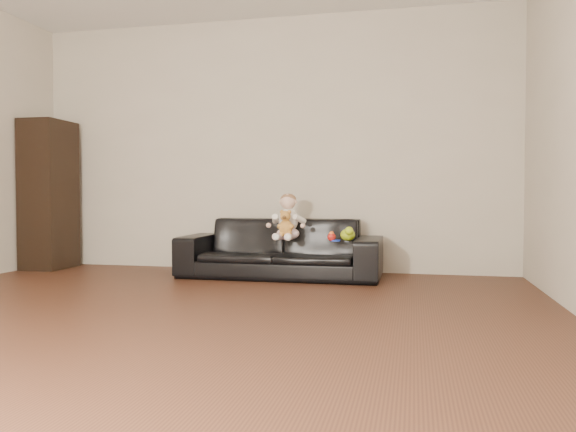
% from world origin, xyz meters
% --- Properties ---
extents(floor, '(5.50, 5.50, 0.00)m').
position_xyz_m(floor, '(0.00, 0.00, 0.00)').
color(floor, '#452618').
rests_on(floor, ground).
extents(wall_back, '(5.00, 0.00, 5.00)m').
position_xyz_m(wall_back, '(0.00, 2.75, 1.30)').
color(wall_back, '#BBB19D').
rests_on(wall_back, ground).
extents(sofa, '(1.88, 0.74, 0.55)m').
position_xyz_m(sofa, '(0.26, 2.25, 0.27)').
color(sofa, black).
rests_on(sofa, floor).
extents(cabinet, '(0.40, 0.55, 1.56)m').
position_xyz_m(cabinet, '(-2.29, 2.35, 0.78)').
color(cabinet, black).
rests_on(cabinet, floor).
extents(shelf_item, '(0.19, 0.25, 0.28)m').
position_xyz_m(shelf_item, '(-2.27, 2.35, 1.13)').
color(shelf_item, silver).
rests_on(shelf_item, cabinet).
extents(baby, '(0.30, 0.37, 0.43)m').
position_xyz_m(baby, '(0.35, 2.15, 0.55)').
color(baby, silver).
rests_on(baby, sofa).
extents(teddy_bear, '(0.13, 0.13, 0.23)m').
position_xyz_m(teddy_bear, '(0.36, 2.02, 0.52)').
color(teddy_bear, '#B87E34').
rests_on(teddy_bear, sofa).
extents(toy_green, '(0.18, 0.20, 0.11)m').
position_xyz_m(toy_green, '(0.91, 2.14, 0.42)').
color(toy_green, '#A4C617').
rests_on(toy_green, sofa).
extents(toy_rattle, '(0.09, 0.09, 0.08)m').
position_xyz_m(toy_rattle, '(0.77, 2.08, 0.40)').
color(toy_rattle, red).
rests_on(toy_rattle, sofa).
extents(toy_blue_disc, '(0.12, 0.12, 0.01)m').
position_xyz_m(toy_blue_disc, '(0.80, 2.10, 0.37)').
color(toy_blue_disc, '#1A36D1').
rests_on(toy_blue_disc, sofa).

